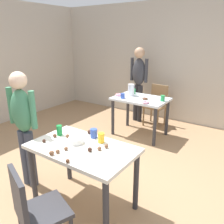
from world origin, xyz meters
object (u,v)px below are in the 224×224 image
person_girl_near (23,121)px  dining_table_near (82,156)px  pitcher_far (131,90)px  chair_near_table (34,209)px  soda_can (59,130)px  mixing_bowl (76,140)px  person_adult_far (139,78)px  chair_far_table (157,103)px  dining_table_far (140,104)px

person_girl_near → dining_table_near: bearing=6.3°
pitcher_far → chair_near_table: bearing=-75.5°
dining_table_near → soda_can: soda_can is taller
soda_can → mixing_bowl: bearing=-8.9°
person_adult_far → pitcher_far: (0.16, -0.61, -0.13)m
chair_near_table → mixing_bowl: 0.82m
chair_near_table → pitcher_far: bearing=104.5°
dining_table_near → chair_far_table: bearing=97.8°
dining_table_far → chair_near_table: size_ratio=1.16×
dining_table_near → pitcher_far: size_ratio=5.05×
chair_near_table → person_girl_near: person_girl_near is taller
chair_far_table → person_girl_near: bearing=-99.0°
chair_near_table → mixing_bowl: bearing=104.7°
dining_table_far → chair_near_table: chair_near_table is taller
chair_near_table → person_girl_near: size_ratio=0.58×
dining_table_near → chair_far_table: size_ratio=1.32×
chair_near_table → chair_far_table: same height
person_girl_near → pitcher_far: person_girl_near is taller
mixing_bowl → dining_table_far: bearing=98.4°
dining_table_near → chair_near_table: chair_near_table is taller
chair_far_table → mixing_bowl: bearing=-84.4°
chair_far_table → person_girl_near: 3.00m
dining_table_near → chair_far_table: 2.88m
soda_can → pitcher_far: size_ratio=0.54×
chair_far_table → soda_can: 2.79m
person_girl_near → person_adult_far: size_ratio=0.91×
chair_far_table → person_adult_far: 0.67m
chair_near_table → person_adult_far: size_ratio=0.53×
dining_table_near → person_girl_near: person_girl_near is taller
person_adult_far → pitcher_far: person_adult_far is taller
dining_table_near → person_girl_near: size_ratio=0.77×
dining_table_far → person_girl_near: 2.29m
dining_table_far → chair_far_table: chair_far_table is taller
dining_table_far → mixing_bowl: bearing=-81.6°
dining_table_near → person_girl_near: 0.89m
dining_table_near → chair_far_table: (-0.39, 2.85, -0.14)m
dining_table_near → dining_table_far: bearing=101.2°
soda_can → chair_near_table: bearing=-57.5°
soda_can → person_girl_near: bearing=-158.4°
chair_near_table → pitcher_far: size_ratio=3.83×
chair_far_table → mixing_bowl: 2.85m
chair_near_table → pitcher_far: (-0.76, 2.93, 0.37)m
chair_far_table → person_adult_far: (-0.45, -0.02, 0.50)m
dining_table_near → chair_near_table: 0.73m
dining_table_near → dining_table_far: (-0.42, 2.14, -0.01)m
mixing_bowl → chair_far_table: bearing=95.6°
person_adult_far → soda_can: size_ratio=13.44×
chair_far_table → dining_table_near: bearing=-82.2°
person_girl_near → dining_table_far: bearing=79.1°
dining_table_near → soda_can: (-0.42, 0.08, 0.17)m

